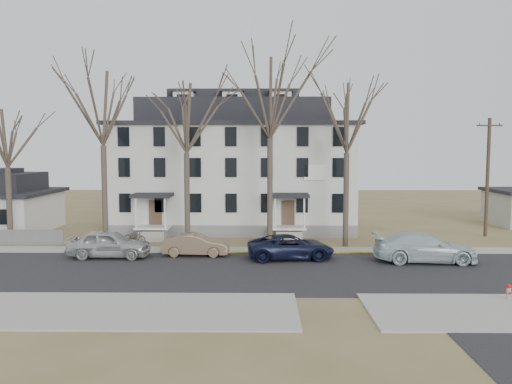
{
  "coord_description": "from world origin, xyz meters",
  "views": [
    {
      "loc": [
        0.43,
        -26.07,
        7.0
      ],
      "look_at": [
        0.01,
        9.0,
        4.01
      ],
      "focal_mm": 35.0,
      "sensor_mm": 36.0,
      "label": 1
    }
  ],
  "objects_px": {
    "car_silver": "(109,244)",
    "tree_mid_right": "(347,113)",
    "tree_mid_left": "(186,113)",
    "car_navy": "(291,247)",
    "bicycle_left": "(135,237)",
    "boarding_house": "(235,168)",
    "car_tan": "(196,245)",
    "tree_bungalow": "(6,134)",
    "tree_far_left": "(102,103)",
    "small_house": "(0,205)",
    "tree_center": "(270,92)",
    "car_white": "(425,248)",
    "utility_pole_far": "(488,176)",
    "fire_hydrant": "(509,292)"
  },
  "relations": [
    {
      "from": "tree_center",
      "to": "boarding_house",
      "type": "bearing_deg",
      "value": 110.2
    },
    {
      "from": "tree_bungalow",
      "to": "car_white",
      "type": "distance_m",
      "value": 29.89
    },
    {
      "from": "car_silver",
      "to": "car_tan",
      "type": "bearing_deg",
      "value": -82.38
    },
    {
      "from": "tree_mid_left",
      "to": "tree_mid_right",
      "type": "relative_size",
      "value": 1.0
    },
    {
      "from": "car_tan",
      "to": "tree_mid_left",
      "type": "bearing_deg",
      "value": 18.21
    },
    {
      "from": "tree_mid_left",
      "to": "car_silver",
      "type": "bearing_deg",
      "value": -136.24
    },
    {
      "from": "tree_mid_left",
      "to": "car_silver",
      "type": "relative_size",
      "value": 2.42
    },
    {
      "from": "car_navy",
      "to": "car_white",
      "type": "relative_size",
      "value": 0.88
    },
    {
      "from": "car_white",
      "to": "car_silver",
      "type": "bearing_deg",
      "value": 89.92
    },
    {
      "from": "car_navy",
      "to": "bicycle_left",
      "type": "distance_m",
      "value": 12.33
    },
    {
      "from": "small_house",
      "to": "tree_mid_right",
      "type": "distance_m",
      "value": 30.08
    },
    {
      "from": "car_silver",
      "to": "car_white",
      "type": "bearing_deg",
      "value": -92.15
    },
    {
      "from": "tree_mid_left",
      "to": "bicycle_left",
      "type": "distance_m",
      "value": 9.95
    },
    {
      "from": "tree_center",
      "to": "utility_pole_far",
      "type": "height_order",
      "value": "tree_center"
    },
    {
      "from": "tree_mid_right",
      "to": "car_tan",
      "type": "height_order",
      "value": "tree_mid_right"
    },
    {
      "from": "utility_pole_far",
      "to": "car_silver",
      "type": "height_order",
      "value": "utility_pole_far"
    },
    {
      "from": "tree_mid_left",
      "to": "tree_bungalow",
      "type": "bearing_deg",
      "value": 180.0
    },
    {
      "from": "tree_bungalow",
      "to": "utility_pole_far",
      "type": "bearing_deg",
      "value": 6.56
    },
    {
      "from": "tree_mid_right",
      "to": "bicycle_left",
      "type": "height_order",
      "value": "tree_mid_right"
    },
    {
      "from": "car_tan",
      "to": "bicycle_left",
      "type": "relative_size",
      "value": 2.28
    },
    {
      "from": "small_house",
      "to": "tree_center",
      "type": "xyz_separation_m",
      "value": [
        23.0,
        -6.2,
        8.84
      ]
    },
    {
      "from": "utility_pole_far",
      "to": "car_navy",
      "type": "bearing_deg",
      "value": -151.9
    },
    {
      "from": "tree_center",
      "to": "car_tan",
      "type": "height_order",
      "value": "tree_center"
    },
    {
      "from": "tree_mid_left",
      "to": "bicycle_left",
      "type": "relative_size",
      "value": 6.68
    },
    {
      "from": "tree_mid_right",
      "to": "tree_bungalow",
      "type": "height_order",
      "value": "tree_mid_right"
    },
    {
      "from": "bicycle_left",
      "to": "tree_mid_right",
      "type": "bearing_deg",
      "value": -68.69
    },
    {
      "from": "car_silver",
      "to": "tree_mid_right",
      "type": "bearing_deg",
      "value": -74.44
    },
    {
      "from": "car_silver",
      "to": "car_navy",
      "type": "xyz_separation_m",
      "value": [
        11.7,
        -0.22,
        -0.13
      ]
    },
    {
      "from": "tree_far_left",
      "to": "bicycle_left",
      "type": "relative_size",
      "value": 7.19
    },
    {
      "from": "tree_mid_right",
      "to": "fire_hydrant",
      "type": "bearing_deg",
      "value": -67.74
    },
    {
      "from": "car_navy",
      "to": "bicycle_left",
      "type": "relative_size",
      "value": 2.89
    },
    {
      "from": "utility_pole_far",
      "to": "car_navy",
      "type": "relative_size",
      "value": 1.73
    },
    {
      "from": "tree_mid_right",
      "to": "utility_pole_far",
      "type": "height_order",
      "value": "tree_mid_right"
    },
    {
      "from": "tree_far_left",
      "to": "tree_bungalow",
      "type": "xyz_separation_m",
      "value": [
        -7.0,
        0.0,
        -2.22
      ]
    },
    {
      "from": "tree_mid_right",
      "to": "car_white",
      "type": "height_order",
      "value": "tree_mid_right"
    },
    {
      "from": "car_white",
      "to": "fire_hydrant",
      "type": "distance_m",
      "value": 8.03
    },
    {
      "from": "boarding_house",
      "to": "tree_mid_right",
      "type": "relative_size",
      "value": 1.63
    },
    {
      "from": "boarding_house",
      "to": "car_tan",
      "type": "distance_m",
      "value": 12.76
    },
    {
      "from": "tree_far_left",
      "to": "tree_mid_left",
      "type": "height_order",
      "value": "tree_far_left"
    },
    {
      "from": "car_silver",
      "to": "car_tan",
      "type": "xyz_separation_m",
      "value": [
        5.5,
        0.67,
        -0.18
      ]
    },
    {
      "from": "boarding_house",
      "to": "tree_far_left",
      "type": "relative_size",
      "value": 1.52
    },
    {
      "from": "car_tan",
      "to": "bicycle_left",
      "type": "distance_m",
      "value": 6.53
    },
    {
      "from": "tree_far_left",
      "to": "tree_mid_left",
      "type": "distance_m",
      "value": 6.05
    },
    {
      "from": "tree_bungalow",
      "to": "car_white",
      "type": "relative_size",
      "value": 1.73
    },
    {
      "from": "boarding_house",
      "to": "car_navy",
      "type": "relative_size",
      "value": 3.78
    },
    {
      "from": "tree_mid_left",
      "to": "car_tan",
      "type": "xyz_separation_m",
      "value": [
        1.07,
        -3.57,
        -8.88
      ]
    },
    {
      "from": "tree_far_left",
      "to": "tree_mid_left",
      "type": "bearing_deg",
      "value": 0.0
    },
    {
      "from": "tree_bungalow",
      "to": "bicycle_left",
      "type": "relative_size",
      "value": 5.65
    },
    {
      "from": "tree_center",
      "to": "tree_bungalow",
      "type": "xyz_separation_m",
      "value": [
        -19.0,
        0.0,
        -2.97
      ]
    },
    {
      "from": "utility_pole_far",
      "to": "bicycle_left",
      "type": "relative_size",
      "value": 4.98
    }
  ]
}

